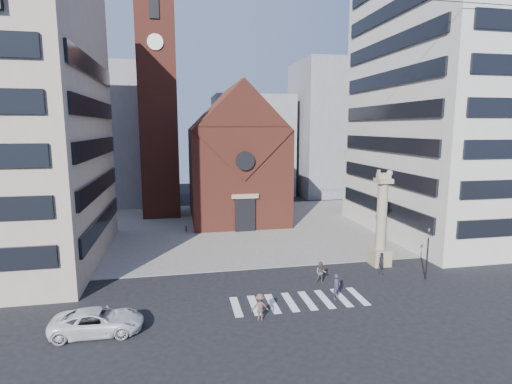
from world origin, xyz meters
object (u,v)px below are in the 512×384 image
at_px(traffic_light, 427,253).
at_px(pedestrian_1, 321,273).
at_px(white_car, 98,322).
at_px(scooter_0, 186,228).
at_px(lion_column, 381,228).
at_px(pedestrian_2, 381,263).
at_px(pedestrian_0, 337,287).

relative_size(traffic_light, pedestrian_1, 2.41).
distance_m(traffic_light, white_car, 25.09).
bearing_deg(white_car, pedestrian_1, -72.48).
height_order(traffic_light, scooter_0, traffic_light).
bearing_deg(traffic_light, lion_column, 116.46).
relative_size(lion_column, scooter_0, 5.62).
bearing_deg(pedestrian_2, pedestrian_0, 141.65).
bearing_deg(traffic_light, white_car, -170.96).
height_order(pedestrian_0, scooter_0, pedestrian_0).
bearing_deg(pedestrian_0, pedestrian_1, 61.92).
xyz_separation_m(pedestrian_1, scooter_0, (-10.16, 18.08, -0.44)).
distance_m(pedestrian_0, pedestrian_2, 6.87).
relative_size(pedestrian_0, pedestrian_2, 0.99).
height_order(white_car, pedestrian_2, pedestrian_2).
bearing_deg(traffic_light, pedestrian_0, -166.37).
relative_size(pedestrian_0, pedestrian_1, 1.04).
xyz_separation_m(pedestrian_0, scooter_0, (-10.29, 21.02, -0.47)).
distance_m(lion_column, white_car, 24.24).
relative_size(white_car, pedestrian_2, 2.85).
distance_m(white_car, scooter_0, 23.59).
height_order(traffic_light, pedestrian_2, traffic_light).
xyz_separation_m(white_car, pedestrian_2, (21.73, 5.77, 0.20)).
distance_m(white_car, pedestrian_0, 16.20).
bearing_deg(lion_column, traffic_light, -63.54).
height_order(lion_column, traffic_light, lion_column).
relative_size(lion_column, white_car, 1.62).
bearing_deg(pedestrian_2, pedestrian_1, 116.47).
distance_m(traffic_light, scooter_0, 26.83).
bearing_deg(white_car, lion_column, -69.93).
height_order(pedestrian_0, pedestrian_1, pedestrian_0).
distance_m(lion_column, pedestrian_0, 9.36).
bearing_deg(white_car, pedestrian_0, -82.64).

